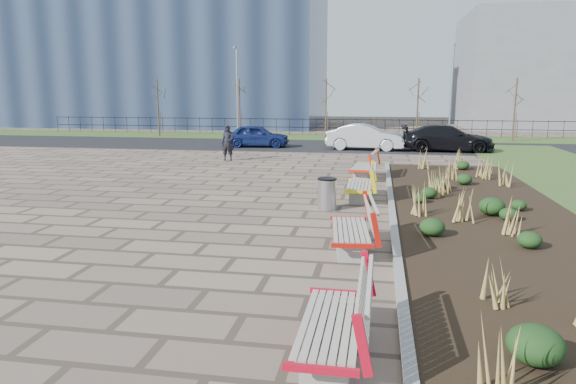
% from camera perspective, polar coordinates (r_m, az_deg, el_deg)
% --- Properties ---
extents(ground, '(120.00, 120.00, 0.00)m').
position_cam_1_polar(ground, '(9.57, -12.15, -8.41)').
color(ground, '#796653').
rests_on(ground, ground).
extents(planting_bed, '(4.50, 18.00, 0.10)m').
position_cam_1_polar(planting_bed, '(13.98, 21.08, -2.51)').
color(planting_bed, black).
rests_on(planting_bed, ground).
extents(planting_curb, '(0.16, 18.00, 0.15)m').
position_cam_1_polar(planting_curb, '(13.70, 11.49, -2.14)').
color(planting_curb, gray).
rests_on(planting_curb, ground).
extents(grass_verge_far, '(80.00, 5.00, 0.04)m').
position_cam_1_polar(grass_verge_far, '(36.64, 4.42, 6.11)').
color(grass_verge_far, '#33511E').
rests_on(grass_verge_far, ground).
extents(road, '(80.00, 7.00, 0.02)m').
position_cam_1_polar(road, '(30.70, 3.34, 5.16)').
color(road, black).
rests_on(road, ground).
extents(bench_a, '(0.92, 2.11, 1.00)m').
position_cam_1_polar(bench_a, '(6.30, 4.78, -13.84)').
color(bench_a, red).
rests_on(bench_a, ground).
extents(bench_b, '(1.10, 2.18, 1.00)m').
position_cam_1_polar(bench_b, '(10.34, 6.93, -3.87)').
color(bench_b, red).
rests_on(bench_b, ground).
extents(bench_c, '(0.91, 2.11, 1.00)m').
position_cam_1_polar(bench_c, '(15.35, 7.95, 1.01)').
color(bench_c, yellow).
rests_on(bench_c, ground).
extents(bench_d, '(1.13, 2.19, 1.00)m').
position_cam_1_polar(bench_d, '(19.14, 8.37, 2.98)').
color(bench_d, red).
rests_on(bench_d, ground).
extents(litter_bin, '(0.50, 0.50, 0.85)m').
position_cam_1_polar(litter_bin, '(13.94, 4.36, -0.26)').
color(litter_bin, '#B2B2B7').
rests_on(litter_bin, ground).
extents(pedestrian, '(0.63, 0.44, 1.65)m').
position_cam_1_polar(pedestrian, '(24.11, -6.71, 5.44)').
color(pedestrian, black).
rests_on(pedestrian, ground).
extents(car_blue, '(3.89, 1.87, 1.28)m').
position_cam_1_polar(car_blue, '(29.93, -3.52, 6.26)').
color(car_blue, navy).
rests_on(car_blue, road).
extents(car_silver, '(4.35, 1.79, 1.40)m').
position_cam_1_polar(car_silver, '(28.67, 8.60, 6.06)').
color(car_silver, '#AFB2B7').
rests_on(car_silver, road).
extents(car_black, '(4.88, 2.06, 1.40)m').
position_cam_1_polar(car_black, '(28.91, 17.26, 5.74)').
color(car_black, black).
rests_on(car_black, road).
extents(tree_a, '(1.40, 1.40, 4.00)m').
position_cam_1_polar(tree_a, '(38.14, -14.25, 9.05)').
color(tree_a, '#4C3D2D').
rests_on(tree_a, grass_verge_far).
extents(tree_b, '(1.40, 1.40, 4.00)m').
position_cam_1_polar(tree_b, '(36.13, -5.41, 9.24)').
color(tree_b, '#4C3D2D').
rests_on(tree_b, grass_verge_far).
extents(tree_c, '(1.40, 1.40, 4.00)m').
position_cam_1_polar(tree_c, '(35.03, 4.23, 9.20)').
color(tree_c, '#4C3D2D').
rests_on(tree_c, grass_verge_far).
extents(tree_d, '(1.40, 1.40, 4.00)m').
position_cam_1_polar(tree_d, '(34.95, 14.19, 8.90)').
color(tree_d, '#4C3D2D').
rests_on(tree_d, grass_verge_far).
extents(tree_e, '(1.40, 1.40, 4.00)m').
position_cam_1_polar(tree_e, '(35.89, 23.88, 8.34)').
color(tree_e, '#4C3D2D').
rests_on(tree_e, grass_verge_far).
extents(lamp_west, '(0.24, 0.60, 6.00)m').
position_cam_1_polar(lamp_west, '(35.63, -5.65, 10.82)').
color(lamp_west, gray).
rests_on(lamp_west, grass_verge_far).
extents(lamp_east, '(0.24, 0.60, 6.00)m').
position_cam_1_polar(lamp_east, '(34.64, 17.68, 10.36)').
color(lamp_east, gray).
rests_on(lamp_east, grass_verge_far).
extents(railing_fence, '(44.00, 0.10, 1.20)m').
position_cam_1_polar(railing_fence, '(38.09, 4.65, 7.23)').
color(railing_fence, black).
rests_on(railing_fence, grass_verge_far).
extents(building_glass, '(40.00, 14.00, 15.00)m').
position_cam_1_polar(building_glass, '(54.82, -18.51, 15.05)').
color(building_glass, '#192338').
rests_on(building_glass, ground).
extents(building_grey, '(18.00, 12.00, 10.00)m').
position_cam_1_polar(building_grey, '(53.02, 28.68, 11.73)').
color(building_grey, slate).
rests_on(building_grey, ground).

